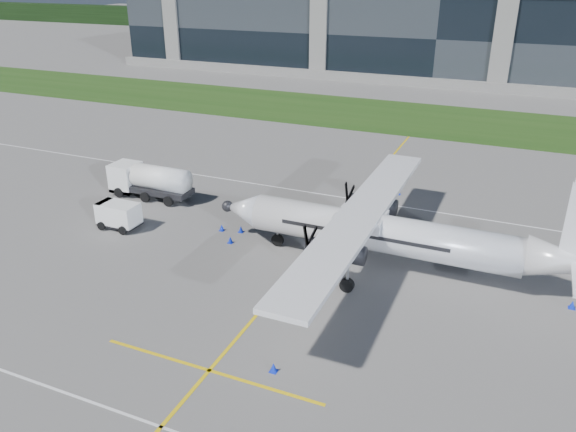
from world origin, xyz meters
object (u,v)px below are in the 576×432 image
at_px(safety_cone_stbdwing, 399,192).
at_px(safety_cone_tail, 572,304).
at_px(baggage_tug, 119,216).
at_px(safety_cone_portwing, 273,367).
at_px(safety_cone_nose_port, 230,240).
at_px(safety_cone_fwd, 222,227).
at_px(ground_crew_person, 114,217).
at_px(safety_cone_nose_stbd, 241,229).
at_px(fuel_tanker_truck, 145,180).
at_px(turboprop_aircraft, 396,215).

xyz_separation_m(safety_cone_stbdwing, safety_cone_tail, (13.26, -13.56, 0.00)).
distance_m(baggage_tug, safety_cone_portwing, 20.39).
distance_m(safety_cone_nose_port, safety_cone_fwd, 2.21).
relative_size(baggage_tug, safety_cone_portwing, 6.49).
distance_m(ground_crew_person, safety_cone_portwing, 20.51).
bearing_deg(safety_cone_portwing, baggage_tug, 149.33).
xyz_separation_m(safety_cone_nose_port, safety_cone_nose_stbd, (-0.14, 1.87, 0.00)).
xyz_separation_m(ground_crew_person, safety_cone_portwing, (17.80, -10.18, -0.66)).
distance_m(ground_crew_person, safety_cone_fwd, 8.10).
relative_size(fuel_tanker_truck, ground_crew_person, 4.20).
relative_size(fuel_tanker_truck, safety_cone_nose_port, 15.34).
relative_size(safety_cone_portwing, safety_cone_tail, 1.00).
distance_m(baggage_tug, safety_cone_tail, 31.00).
bearing_deg(safety_cone_stbdwing, safety_cone_nose_stbd, -126.51).
xyz_separation_m(turboprop_aircraft, safety_cone_nose_stbd, (-11.58, 0.93, -3.57)).
xyz_separation_m(baggage_tug, safety_cone_stbdwing, (17.70, 15.01, -0.72)).
xyz_separation_m(turboprop_aircraft, baggage_tug, (-20.32, -1.97, -2.84)).
bearing_deg(baggage_tug, safety_cone_fwd, 19.47).
bearing_deg(safety_cone_tail, safety_cone_fwd, 177.24).
bearing_deg(safety_cone_stbdwing, baggage_tug, -139.72).
bearing_deg(ground_crew_person, turboprop_aircraft, -75.59).
relative_size(fuel_tanker_truck, safety_cone_stbdwing, 15.34).
height_order(baggage_tug, ground_crew_person, baggage_tug).
distance_m(turboprop_aircraft, safety_cone_portwing, 13.17).
bearing_deg(baggage_tug, safety_cone_stbdwing, 40.28).
bearing_deg(safety_cone_tail, turboprop_aircraft, 177.16).
bearing_deg(safety_cone_nose_stbd, safety_cone_fwd, -167.60).
distance_m(turboprop_aircraft, safety_cone_fwd, 13.51).
bearing_deg(baggage_tug, safety_cone_tail, 2.67).
relative_size(safety_cone_stbdwing, safety_cone_fwd, 1.00).
xyz_separation_m(fuel_tanker_truck, safety_cone_stbdwing, (19.70, 8.98, -1.19)).
bearing_deg(safety_cone_stbdwing, safety_cone_nose_port, -122.26).
bearing_deg(safety_cone_fwd, safety_cone_nose_stbd, 12.40).
height_order(baggage_tug, safety_cone_tail, baggage_tug).
relative_size(ground_crew_person, safety_cone_nose_port, 3.65).
bearing_deg(turboprop_aircraft, safety_cone_tail, -2.84).
bearing_deg(fuel_tanker_truck, ground_crew_person, -74.55).
height_order(fuel_tanker_truck, safety_cone_tail, fuel_tanker_truck).
bearing_deg(safety_cone_portwing, safety_cone_stbdwing, 89.60).
relative_size(safety_cone_nose_port, safety_cone_fwd, 1.00).
xyz_separation_m(baggage_tug, safety_cone_nose_port, (8.88, 1.03, -0.72)).
relative_size(baggage_tug, safety_cone_stbdwing, 6.49).
distance_m(safety_cone_nose_stbd, safety_cone_portwing, 15.93).
bearing_deg(safety_cone_fwd, turboprop_aircraft, -2.69).
xyz_separation_m(turboprop_aircraft, safety_cone_stbdwing, (-2.62, 13.03, -3.57)).
relative_size(turboprop_aircraft, safety_cone_fwd, 50.90).
relative_size(safety_cone_stbdwing, safety_cone_nose_port, 1.00).
height_order(turboprop_aircraft, safety_cone_nose_stbd, turboprop_aircraft).
relative_size(turboprop_aircraft, ground_crew_person, 13.95).
bearing_deg(fuel_tanker_truck, turboprop_aircraft, -10.30).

